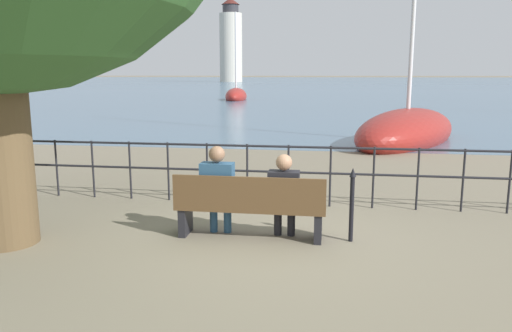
{
  "coord_description": "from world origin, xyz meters",
  "views": [
    {
      "loc": [
        1.1,
        -6.58,
        2.25
      ],
      "look_at": [
        0.0,
        0.5,
        0.92
      ],
      "focal_mm": 35.0,
      "sensor_mm": 36.0,
      "label": 1
    }
  ],
  "objects": [
    {
      "name": "sailboat_0",
      "position": [
        -7.26,
        36.12,
        0.33
      ],
      "size": [
        2.24,
        5.16,
        7.78
      ],
      "rotation": [
        0.0,
        0.0,
        0.09
      ],
      "color": "maroon",
      "rests_on": "ground_plane"
    },
    {
      "name": "seated_person_right",
      "position": [
        0.46,
        0.02,
        0.66
      ],
      "size": [
        0.42,
        0.35,
        1.19
      ],
      "color": "black",
      "rests_on": "ground_plane"
    },
    {
      "name": "harbor_water",
      "position": [
        0.0,
        158.05,
        0.0
      ],
      "size": [
        600.0,
        300.0,
        0.01
      ],
      "color": "slate",
      "rests_on": "ground_plane"
    },
    {
      "name": "ground_plane",
      "position": [
        0.0,
        0.0,
        0.0
      ],
      "size": [
        1000.0,
        1000.0,
        0.0
      ],
      "primitive_type": "plane",
      "color": "#7A705B"
    },
    {
      "name": "seated_person_left",
      "position": [
        -0.46,
        0.01,
        0.7
      ],
      "size": [
        0.45,
        0.35,
        1.28
      ],
      "color": "navy",
      "rests_on": "ground_plane"
    },
    {
      "name": "promenade_railing",
      "position": [
        -0.0,
        1.82,
        0.69
      ],
      "size": [
        13.66,
        0.04,
        1.05
      ],
      "color": "black",
      "rests_on": "ground_plane"
    },
    {
      "name": "harbor_lighthouse",
      "position": [
        -26.3,
        126.64,
        10.1
      ],
      "size": [
        5.97,
        5.97,
        21.71
      ],
      "color": "beige",
      "rests_on": "ground_plane"
    },
    {
      "name": "park_bench",
      "position": [
        0.0,
        -0.07,
        0.44
      ],
      "size": [
        2.07,
        0.45,
        0.9
      ],
      "color": "brown",
      "rests_on": "ground_plane"
    },
    {
      "name": "closed_umbrella",
      "position": [
        1.38,
        0.04,
        0.57
      ],
      "size": [
        0.09,
        0.09,
        1.02
      ],
      "color": "black",
      "rests_on": "ground_plane"
    },
    {
      "name": "sailboat_2",
      "position": [
        3.54,
        10.53,
        0.36
      ],
      "size": [
        5.09,
        7.27,
        11.75
      ],
      "rotation": [
        0.0,
        0.0,
        -0.43
      ],
      "color": "maroon",
      "rests_on": "ground_plane"
    }
  ]
}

